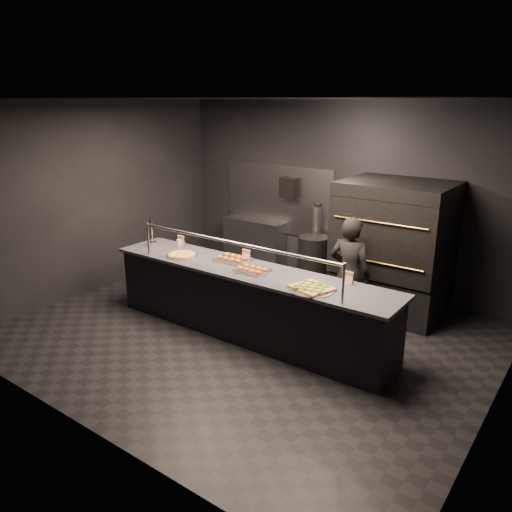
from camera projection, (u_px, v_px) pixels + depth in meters
name	position (u px, v px, depth m)	size (l,w,h in m)	color
room	(248.00, 224.00, 6.26)	(6.04, 6.00, 3.00)	black
service_counter	(247.00, 302.00, 6.52)	(4.10, 0.78, 1.37)	black
pizza_oven	(394.00, 247.00, 7.16)	(1.50, 1.23, 1.91)	black
prep_shelf	(254.00, 243.00, 9.21)	(1.20, 0.35, 0.90)	#99999E
towel_dispenser	(289.00, 188.00, 8.54)	(0.30, 0.20, 0.35)	black
fire_extinguisher	(317.00, 220.00, 8.39)	(0.14, 0.14, 0.51)	#B2B2B7
beer_tap	(152.00, 237.00, 7.33)	(0.12, 0.18, 0.48)	silver
round_pizza	(182.00, 255.00, 6.90)	(0.44, 0.44, 0.03)	silver
slider_tray_a	(232.00, 259.00, 6.70)	(0.52, 0.45, 0.07)	silver
slider_tray_b	(253.00, 270.00, 6.27)	(0.47, 0.40, 0.06)	silver
square_pizza	(312.00, 288.00, 5.68)	(0.54, 0.54, 0.05)	silver
condiment_jar	(181.00, 244.00, 7.29)	(0.17, 0.07, 0.11)	silver
tent_cards	(252.00, 256.00, 6.65)	(2.85, 0.04, 0.15)	white
trash_bin	(313.00, 262.00, 8.24)	(0.52, 0.52, 0.86)	black
worker	(349.00, 274.00, 6.63)	(0.57, 0.37, 1.55)	black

